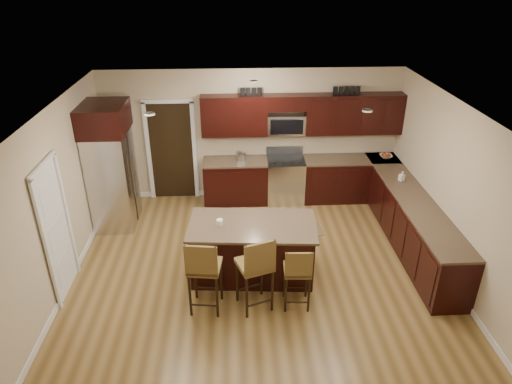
{
  "coord_description": "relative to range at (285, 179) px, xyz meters",
  "views": [
    {
      "loc": [
        -0.36,
        -6.07,
        4.55
      ],
      "look_at": [
        -0.03,
        0.4,
        1.24
      ],
      "focal_mm": 32.0,
      "sensor_mm": 36.0,
      "label": 1
    }
  ],
  "objects": [
    {
      "name": "floor",
      "position": [
        -0.68,
        -2.45,
        -0.47
      ],
      "size": [
        6.0,
        6.0,
        0.0
      ],
      "primitive_type": "plane",
      "color": "olive",
      "rests_on": "ground"
    },
    {
      "name": "ceiling",
      "position": [
        -0.68,
        -2.45,
        2.23
      ],
      "size": [
        6.0,
        6.0,
        0.0
      ],
      "primitive_type": "plane",
      "rotation": [
        3.14,
        0.0,
        0.0
      ],
      "color": "silver",
      "rests_on": "wall_back"
    },
    {
      "name": "wall_back",
      "position": [
        -0.68,
        0.3,
        0.88
      ],
      "size": [
        6.0,
        0.0,
        6.0
      ],
      "primitive_type": "plane",
      "rotation": [
        1.57,
        0.0,
        0.0
      ],
      "color": "#C3B08D",
      "rests_on": "floor"
    },
    {
      "name": "wall_left",
      "position": [
        -3.68,
        -2.45,
        0.88
      ],
      "size": [
        0.0,
        5.5,
        5.5
      ],
      "primitive_type": "plane",
      "rotation": [
        1.57,
        0.0,
        1.57
      ],
      "color": "#C3B08D",
      "rests_on": "floor"
    },
    {
      "name": "wall_right",
      "position": [
        2.32,
        -2.45,
        0.88
      ],
      "size": [
        0.0,
        5.5,
        5.5
      ],
      "primitive_type": "plane",
      "rotation": [
        1.57,
        0.0,
        -1.57
      ],
      "color": "#C3B08D",
      "rests_on": "floor"
    },
    {
      "name": "base_cabinets",
      "position": [
        1.22,
        -1.01,
        -0.01
      ],
      "size": [
        4.02,
        3.96,
        0.92
      ],
      "color": "black",
      "rests_on": "floor"
    },
    {
      "name": "upper_cabinets",
      "position": [
        0.36,
        0.13,
        1.37
      ],
      "size": [
        4.0,
        0.33,
        0.8
      ],
      "color": "black",
      "rests_on": "wall_back"
    },
    {
      "name": "range",
      "position": [
        0.0,
        0.0,
        0.0
      ],
      "size": [
        0.76,
        0.64,
        1.11
      ],
      "color": "silver",
      "rests_on": "floor"
    },
    {
      "name": "microwave",
      "position": [
        0.0,
        0.15,
        1.15
      ],
      "size": [
        0.76,
        0.31,
        0.4
      ],
      "primitive_type": "cube",
      "color": "silver",
      "rests_on": "upper_cabinets"
    },
    {
      "name": "doorway",
      "position": [
        -2.33,
        0.28,
        0.56
      ],
      "size": [
        0.85,
        0.03,
        2.06
      ],
      "primitive_type": "cube",
      "color": "black",
      "rests_on": "floor"
    },
    {
      "name": "pantry_door",
      "position": [
        -3.66,
        -2.75,
        0.55
      ],
      "size": [
        0.03,
        0.8,
        2.04
      ],
      "primitive_type": "cube",
      "color": "white",
      "rests_on": "floor"
    },
    {
      "name": "letter_decor",
      "position": [
        0.22,
        0.13,
        1.82
      ],
      "size": [
        2.2,
        0.03,
        0.15
      ],
      "primitive_type": null,
      "color": "black",
      "rests_on": "upper_cabinets"
    },
    {
      "name": "island",
      "position": [
        -0.79,
        -2.51,
        -0.04
      ],
      "size": [
        2.04,
        1.18,
        0.92
      ],
      "rotation": [
        0.0,
        0.0,
        -0.08
      ],
      "color": "black",
      "rests_on": "floor"
    },
    {
      "name": "stool_left",
      "position": [
        -1.5,
        -3.36,
        0.28
      ],
      "size": [
        0.5,
        0.5,
        1.2
      ],
      "rotation": [
        0.0,
        0.0,
        -0.13
      ],
      "color": "brown",
      "rests_on": "floor"
    },
    {
      "name": "stool_mid",
      "position": [
        -0.77,
        -3.36,
        0.28
      ],
      "size": [
        0.58,
        0.58,
        1.21
      ],
      "rotation": [
        0.0,
        0.0,
        0.34
      ],
      "color": "brown",
      "rests_on": "floor"
    },
    {
      "name": "stool_right",
      "position": [
        -0.19,
        -3.35,
        0.17
      ],
      "size": [
        0.4,
        0.4,
        1.03
      ],
      "rotation": [
        0.0,
        0.0,
        -0.05
      ],
      "color": "brown",
      "rests_on": "floor"
    },
    {
      "name": "refrigerator",
      "position": [
        -3.3,
        -0.78,
        0.73
      ],
      "size": [
        0.79,
        0.98,
        2.35
      ],
      "color": "silver",
      "rests_on": "floor"
    },
    {
      "name": "floor_mat",
      "position": [
        0.15,
        -1.23,
        -0.47
      ],
      "size": [
        0.87,
        0.62,
        0.01
      ],
      "primitive_type": "cube",
      "rotation": [
        0.0,
        0.0,
        0.1
      ],
      "color": "brown",
      "rests_on": "floor"
    },
    {
      "name": "fruit_bowl",
      "position": [
        2.07,
        -0.0,
        0.48
      ],
      "size": [
        0.26,
        0.26,
        0.06
      ],
      "primitive_type": "imported",
      "rotation": [
        0.0,
        0.0,
        -0.03
      ],
      "color": "silver",
      "rests_on": "base_cabinets"
    },
    {
      "name": "soap_bottle",
      "position": [
        2.02,
        -1.09,
        0.54
      ],
      "size": [
        0.11,
        0.11,
        0.19
      ],
      "primitive_type": "imported",
      "rotation": [
        0.0,
        0.0,
        0.39
      ],
      "color": "#B2B2B2",
      "rests_on": "base_cabinets"
    },
    {
      "name": "canister_tall",
      "position": [
        -0.95,
        -0.0,
        0.54
      ],
      "size": [
        0.12,
        0.12,
        0.19
      ],
      "primitive_type": "cylinder",
      "color": "silver",
      "rests_on": "base_cabinets"
    },
    {
      "name": "canister_short",
      "position": [
        -0.87,
        -0.0,
        0.53
      ],
      "size": [
        0.11,
        0.11,
        0.17
      ],
      "primitive_type": "cylinder",
      "color": "silver",
      "rests_on": "base_cabinets"
    },
    {
      "name": "island_jar",
      "position": [
        -1.29,
        -2.51,
        0.5
      ],
      "size": [
        0.1,
        0.1,
        0.1
      ],
      "primitive_type": "cylinder",
      "color": "white",
      "rests_on": "island"
    }
  ]
}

